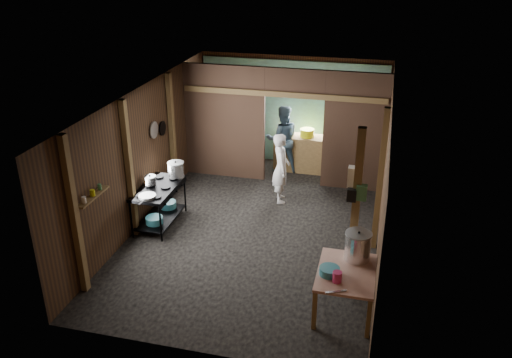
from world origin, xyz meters
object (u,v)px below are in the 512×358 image
(gas_range, at_px, (159,206))
(pink_bucket, at_px, (337,277))
(cook, at_px, (281,168))
(stock_pot, at_px, (358,247))
(prep_table, at_px, (345,291))
(stove_pot_large, at_px, (176,170))
(yellow_tub, at_px, (307,133))

(gas_range, relative_size, pink_bucket, 8.42)
(gas_range, distance_m, cook, 2.60)
(stock_pot, bearing_deg, prep_table, -107.69)
(stove_pot_large, distance_m, pink_bucket, 4.30)
(prep_table, bearing_deg, cook, 116.32)
(pink_bucket, bearing_deg, yellow_tub, 103.41)
(stock_pot, relative_size, pink_bucket, 2.95)
(yellow_tub, height_order, cook, cook)
(prep_table, relative_size, pink_bucket, 7.22)
(stove_pot_large, bearing_deg, stock_pot, -27.93)
(gas_range, relative_size, prep_table, 1.17)
(gas_range, bearing_deg, pink_bucket, -29.86)
(cook, bearing_deg, stock_pot, -165.81)
(stock_pot, height_order, cook, cook)
(prep_table, xyz_separation_m, yellow_tub, (-1.39, 5.07, 0.60))
(gas_range, relative_size, stock_pot, 2.85)
(stove_pot_large, distance_m, yellow_tub, 3.51)
(cook, bearing_deg, pink_bucket, -173.51)
(stove_pot_large, xyz_separation_m, stock_pot, (3.66, -1.94, -0.04))
(pink_bucket, bearing_deg, gas_range, 150.14)
(gas_range, xyz_separation_m, stove_pot_large, (0.17, 0.52, 0.54))
(prep_table, relative_size, yellow_tub, 3.43)
(prep_table, bearing_deg, pink_bucket, -111.10)
(gas_range, height_order, prep_table, gas_range)
(pink_bucket, bearing_deg, stove_pot_large, 142.95)
(prep_table, relative_size, stock_pot, 2.44)
(pink_bucket, bearing_deg, stock_pot, 70.80)
(gas_range, height_order, yellow_tub, yellow_tub)
(pink_bucket, bearing_deg, prep_table, 68.90)
(pink_bucket, relative_size, cook, 0.11)
(gas_range, xyz_separation_m, stock_pot, (3.83, -1.42, 0.50))
(yellow_tub, bearing_deg, prep_table, -74.70)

